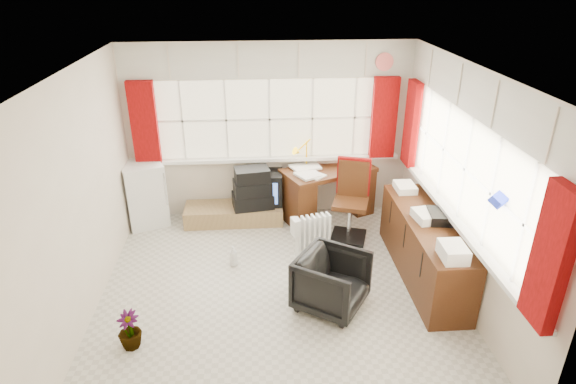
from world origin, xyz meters
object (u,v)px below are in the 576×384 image
tv_bench (234,213)px  crt_tv (264,187)px  desk_lamp (307,147)px  task_chair (352,196)px  mini_fridge (144,194)px  credenza (424,247)px  desk (328,190)px  office_chair (332,282)px  radiator (313,244)px

tv_bench → crt_tv: 0.59m
desk_lamp → task_chair: bearing=-52.0°
crt_tv → mini_fridge: bearing=-178.3°
task_chair → tv_bench: 1.74m
credenza → crt_tv: (-1.83, 1.63, 0.10)m
desk → mini_fridge: size_ratio=1.59×
office_chair → credenza: 1.28m
radiator → credenza: bearing=-16.5°
office_chair → crt_tv: (-0.65, 2.14, 0.17)m
desk_lamp → office_chair: 2.34m
tv_bench → mini_fridge: bearing=177.2°
task_chair → desk: bearing=112.3°
desk_lamp → office_chair: desk_lamp is taller
desk_lamp → mini_fridge: size_ratio=0.45×
task_chair → desk_lamp: bearing=128.0°
office_chair → mini_fridge: 3.15m
desk → radiator: desk is taller
desk_lamp → credenza: bearing=-54.9°
credenza → task_chair: bearing=123.0°
credenza → tv_bench: credenza is taller
desk → radiator: bearing=-106.7°
task_chair → office_chair: size_ratio=1.57×
desk → task_chair: 0.64m
task_chair → tv_bench: bearing=163.1°
desk → tv_bench: 1.41m
desk → radiator: 1.29m
office_chair → credenza: bearing=-33.4°
crt_tv → desk_lamp: bearing=8.2°
task_chair → credenza: size_ratio=0.55×
desk_lamp → credenza: (1.21, -1.72, -0.65)m
desk → office_chair: bearing=-97.3°
task_chair → radiator: size_ratio=1.68×
credenza → desk: bearing=119.4°
credenza → mini_fridge: (-3.53, 1.58, 0.07)m
office_chair → crt_tv: 2.24m
office_chair → radiator: radiator is taller
desk → desk_lamp: bearing=158.4°
radiator → tv_bench: bearing=131.4°
desk → mini_fridge: 2.63m
desk_lamp → office_chair: (0.04, -2.22, -0.72)m
tv_bench → mini_fridge: mini_fridge is taller
desk_lamp → radiator: desk_lamp is taller
radiator → crt_tv: crt_tv is taller
office_chair → tv_bench: office_chair is taller
task_chair → office_chair: task_chair is taller
task_chair → crt_tv: task_chair is taller
radiator → mini_fridge: (-2.26, 1.21, 0.19)m
mini_fridge → desk_lamp: bearing=3.4°
tv_bench → credenza: bearing=-33.7°
desk → radiator: (-0.37, -1.22, -0.15)m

